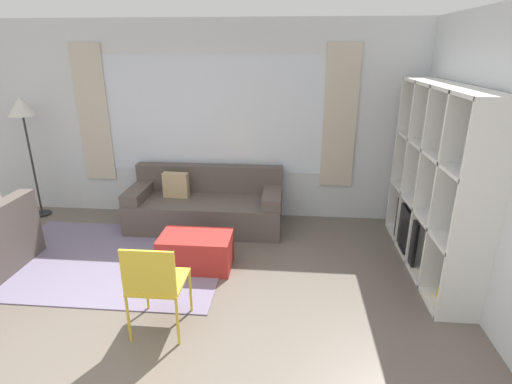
# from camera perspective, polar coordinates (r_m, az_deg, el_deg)

# --- Properties ---
(ground_plane) EXTENTS (16.00, 16.00, 0.00)m
(ground_plane) POSITION_cam_1_polar(r_m,az_deg,el_deg) (3.53, -15.08, -22.39)
(ground_plane) COLOR #665B51
(wall_back) EXTENTS (6.81, 0.11, 2.70)m
(wall_back) POSITION_cam_1_polar(r_m,az_deg,el_deg) (5.66, -5.96, 9.89)
(wall_back) COLOR silver
(wall_back) RESTS_ON ground_plane
(wall_right) EXTENTS (0.07, 4.22, 2.70)m
(wall_right) POSITION_cam_1_polar(r_m,az_deg,el_deg) (4.42, 28.66, 4.59)
(wall_right) COLOR silver
(wall_right) RESTS_ON ground_plane
(area_rug) EXTENTS (2.67, 1.87, 0.01)m
(area_rug) POSITION_cam_1_polar(r_m,az_deg,el_deg) (5.03, -19.99, -8.94)
(area_rug) COLOR slate
(area_rug) RESTS_ON ground_plane
(shelving_unit) EXTENTS (0.39, 2.09, 2.00)m
(shelving_unit) POSITION_cam_1_polar(r_m,az_deg,el_deg) (4.67, 24.50, 0.83)
(shelving_unit) COLOR #515660
(shelving_unit) RESTS_ON ground_plane
(couch_main) EXTENTS (2.06, 0.85, 0.79)m
(couch_main) POSITION_cam_1_polar(r_m,az_deg,el_deg) (5.53, -7.19, -1.98)
(couch_main) COLOR #564C47
(couch_main) RESTS_ON ground_plane
(ottoman) EXTENTS (0.79, 0.48, 0.39)m
(ottoman) POSITION_cam_1_polar(r_m,az_deg,el_deg) (4.55, -8.53, -8.36)
(ottoman) COLOR #A82823
(ottoman) RESTS_ON ground_plane
(floor_lamp) EXTENTS (0.36, 0.36, 1.72)m
(floor_lamp) POSITION_cam_1_polar(r_m,az_deg,el_deg) (6.37, -30.40, 9.70)
(floor_lamp) COLOR black
(floor_lamp) RESTS_ON ground_plane
(folding_chair) EXTENTS (0.44, 0.46, 0.86)m
(folding_chair) POSITION_cam_1_polar(r_m,az_deg,el_deg) (3.49, -14.24, -12.20)
(folding_chair) COLOR gold
(folding_chair) RESTS_ON ground_plane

